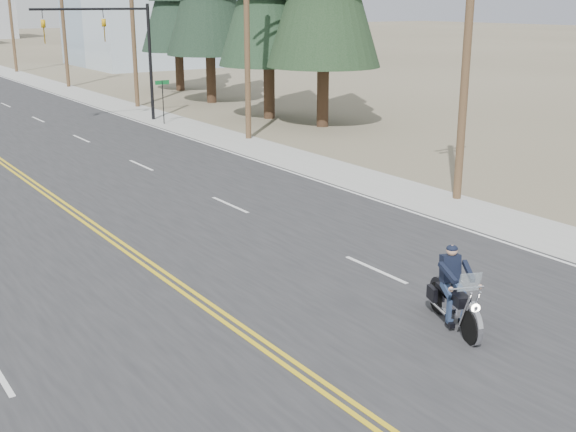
% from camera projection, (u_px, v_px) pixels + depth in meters
% --- Properties ---
extents(ground_plane, '(400.00, 400.00, 0.00)m').
position_uv_depth(ground_plane, '(316.00, 383.00, 13.98)').
color(ground_plane, '#776D56').
rests_on(ground_plane, ground).
extents(sidewalk_right, '(3.00, 200.00, 0.01)m').
position_uv_depth(sidewalk_right, '(7.00, 72.00, 75.57)').
color(sidewalk_right, '#A5A5A0').
rests_on(sidewalk_right, ground).
extents(traffic_mast_right, '(7.10, 0.26, 7.00)m').
position_uv_depth(traffic_mast_right, '(117.00, 40.00, 42.74)').
color(traffic_mast_right, black).
rests_on(traffic_mast_right, ground).
extents(street_sign, '(0.90, 0.06, 2.62)m').
position_uv_depth(street_sign, '(163.00, 94.00, 43.04)').
color(street_sign, black).
rests_on(street_sign, ground).
extents(utility_pole_a, '(2.20, 0.30, 11.00)m').
position_uv_depth(utility_pole_a, '(467.00, 42.00, 25.44)').
color(utility_pole_a, brown).
rests_on(utility_pole_a, ground).
extents(utility_pole_b, '(2.20, 0.30, 11.50)m').
position_uv_depth(utility_pole_b, '(247.00, 24.00, 37.23)').
color(utility_pole_b, brown).
rests_on(utility_pole_b, ground).
extents(utility_pole_c, '(2.20, 0.30, 11.00)m').
position_uv_depth(utility_pole_c, '(133.00, 23.00, 49.16)').
color(utility_pole_c, brown).
rests_on(utility_pole_c, ground).
extents(utility_pole_d, '(2.20, 0.30, 11.50)m').
position_uv_depth(utility_pole_d, '(63.00, 16.00, 60.96)').
color(utility_pole_d, brown).
rests_on(utility_pole_d, ground).
extents(utility_pole_e, '(2.20, 0.30, 11.00)m').
position_uv_depth(utility_pole_e, '(11.00, 16.00, 74.47)').
color(utility_pole_e, brown).
rests_on(utility_pole_e, ground).
extents(motorcyclist, '(1.84, 2.59, 1.86)m').
position_uv_depth(motorcyclist, '(456.00, 289.00, 16.13)').
color(motorcyclist, black).
rests_on(motorcyclist, ground).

